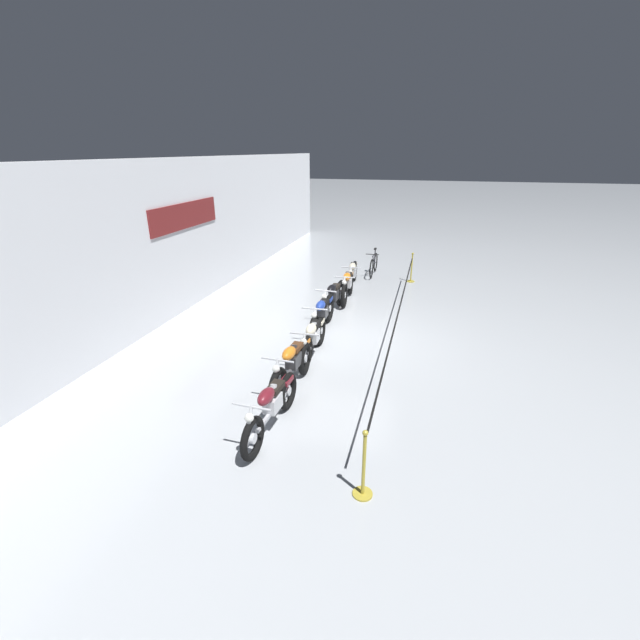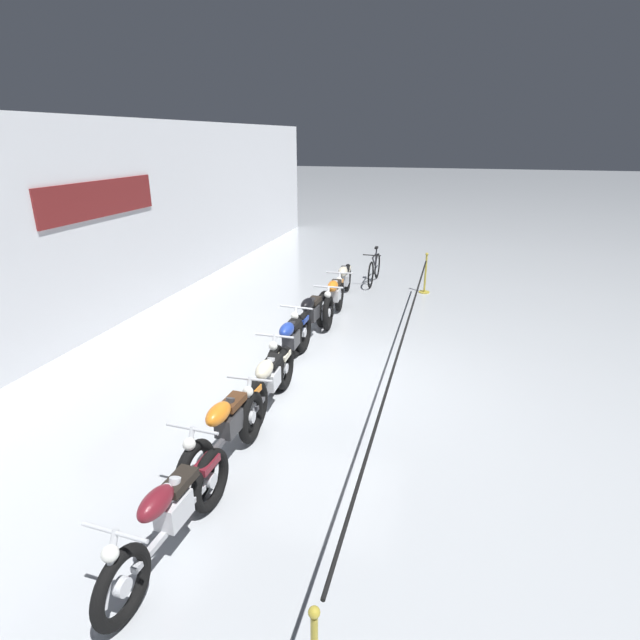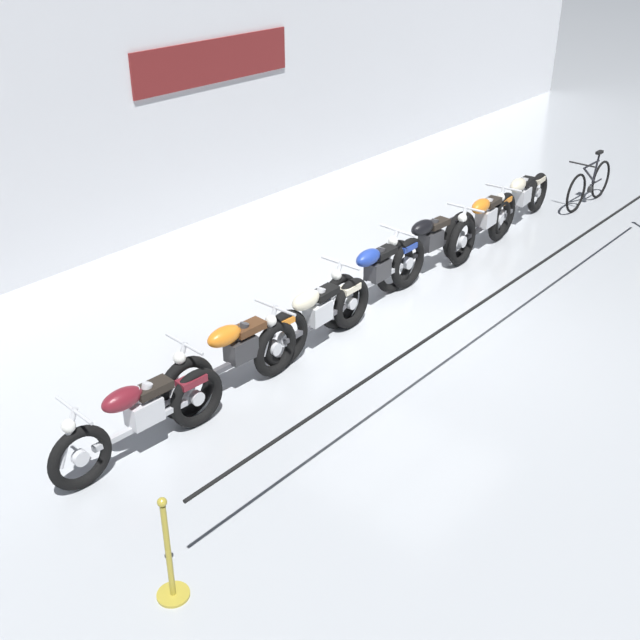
% 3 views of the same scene
% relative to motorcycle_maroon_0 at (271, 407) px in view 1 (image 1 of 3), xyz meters
% --- Properties ---
extents(ground_plane, '(120.00, 120.00, 0.00)m').
position_rel_motorcycle_maroon_0_xyz_m(ground_plane, '(4.16, -0.49, -0.46)').
color(ground_plane, '#B2B7BC').
extents(back_wall, '(28.00, 0.29, 4.20)m').
position_rel_motorcycle_maroon_0_xyz_m(back_wall, '(4.16, 4.63, 1.65)').
color(back_wall, white).
rests_on(back_wall, ground).
extents(motorcycle_maroon_0, '(2.12, 0.62, 0.92)m').
position_rel_motorcycle_maroon_0_xyz_m(motorcycle_maroon_0, '(0.00, 0.00, 0.00)').
color(motorcycle_maroon_0, black).
rests_on(motorcycle_maroon_0, ground).
extents(motorcycle_orange_1, '(2.25, 0.62, 0.95)m').
position_rel_motorcycle_maroon_0_xyz_m(motorcycle_orange_1, '(1.49, 0.12, 0.01)').
color(motorcycle_orange_1, black).
rests_on(motorcycle_orange_1, ground).
extents(motorcycle_cream_2, '(2.22, 0.62, 0.93)m').
position_rel_motorcycle_maroon_0_xyz_m(motorcycle_cream_2, '(2.77, 0.06, -0.00)').
color(motorcycle_cream_2, black).
rests_on(motorcycle_cream_2, ground).
extents(motorcycle_blue_3, '(2.36, 0.62, 0.96)m').
position_rel_motorcycle_maroon_0_xyz_m(motorcycle_blue_3, '(4.22, 0.22, 0.02)').
color(motorcycle_blue_3, black).
rests_on(motorcycle_blue_3, ground).
extents(motorcycle_black_4, '(2.38, 0.62, 0.97)m').
position_rel_motorcycle_maroon_0_xyz_m(motorcycle_black_4, '(5.57, 0.24, 0.03)').
color(motorcycle_black_4, black).
rests_on(motorcycle_black_4, ground).
extents(motorcycle_orange_5, '(2.19, 0.62, 0.95)m').
position_rel_motorcycle_maroon_0_xyz_m(motorcycle_orange_5, '(6.94, 0.11, 0.02)').
color(motorcycle_orange_5, black).
rests_on(motorcycle_orange_5, ground).
extents(motorcycle_cream_6, '(2.35, 0.63, 0.93)m').
position_rel_motorcycle_maroon_0_xyz_m(motorcycle_cream_6, '(8.28, 0.19, 0.00)').
color(motorcycle_cream_6, black).
rests_on(motorcycle_cream_6, ground).
extents(bicycle, '(1.73, 0.48, 0.96)m').
position_rel_motorcycle_maroon_0_xyz_m(bicycle, '(10.03, -0.29, -0.07)').
color(bicycle, black).
rests_on(bicycle, ground).
extents(stanchion_far_left, '(10.42, 0.28, 1.05)m').
position_rel_motorcycle_maroon_0_xyz_m(stanchion_far_left, '(2.78, -1.71, 0.28)').
color(stanchion_far_left, gold).
rests_on(stanchion_far_left, ground).
extents(stanchion_mid_left, '(0.28, 0.28, 1.05)m').
position_rel_motorcycle_maroon_0_xyz_m(stanchion_mid_left, '(9.45, -1.71, -0.10)').
color(stanchion_mid_left, gold).
rests_on(stanchion_mid_left, ground).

